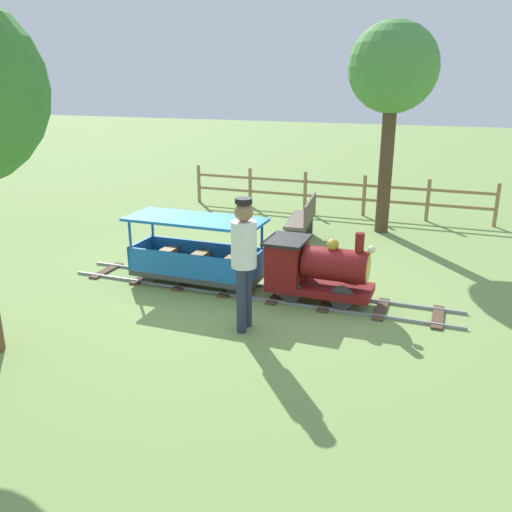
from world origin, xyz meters
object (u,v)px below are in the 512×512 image
(oak_tree_near, at_px, (393,71))
(passenger_car, at_px, (197,257))
(locomotive, at_px, (314,268))
(conductor_person, at_px, (244,254))
(park_bench, at_px, (303,220))

(oak_tree_near, bearing_deg, passenger_car, -28.77)
(locomotive, height_order, oak_tree_near, oak_tree_near)
(locomotive, distance_m, oak_tree_near, 4.65)
(conductor_person, bearing_deg, passenger_car, -133.43)
(passenger_car, relative_size, conductor_person, 1.23)
(locomotive, height_order, passenger_car, locomotive)
(park_bench, bearing_deg, locomotive, 18.85)
(locomotive, bearing_deg, oak_tree_near, 174.54)
(locomotive, relative_size, conductor_person, 0.89)
(conductor_person, bearing_deg, park_bench, -174.92)
(conductor_person, distance_m, park_bench, 3.82)
(locomotive, xyz_separation_m, passenger_car, (0.00, -1.76, -0.06))
(conductor_person, xyz_separation_m, oak_tree_near, (-5.01, 0.93, 2.06))
(locomotive, bearing_deg, park_bench, -161.15)
(passenger_car, relative_size, park_bench, 1.49)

